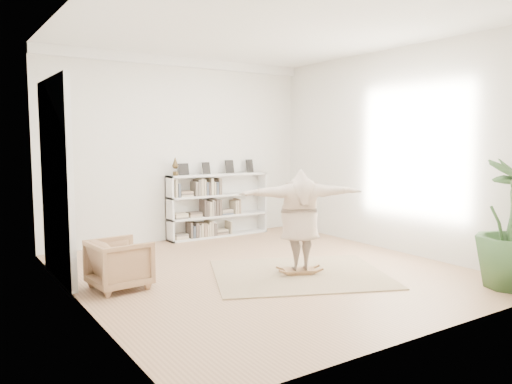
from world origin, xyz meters
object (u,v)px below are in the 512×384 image
rocker_board (300,271)px  person (300,217)px  bookshelf (218,206)px  armchair (120,264)px

rocker_board → person: 0.80m
bookshelf → rocker_board: (-0.44, -3.29, -0.57)m
bookshelf → person: size_ratio=1.21×
armchair → person: 2.62m
bookshelf → rocker_board: bearing=-97.6°
rocker_board → person: size_ratio=0.29×
bookshelf → armchair: (-2.88, -2.49, -0.30)m
bookshelf → rocker_board: 3.37m
bookshelf → rocker_board: size_ratio=4.14×
rocker_board → person: person is taller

